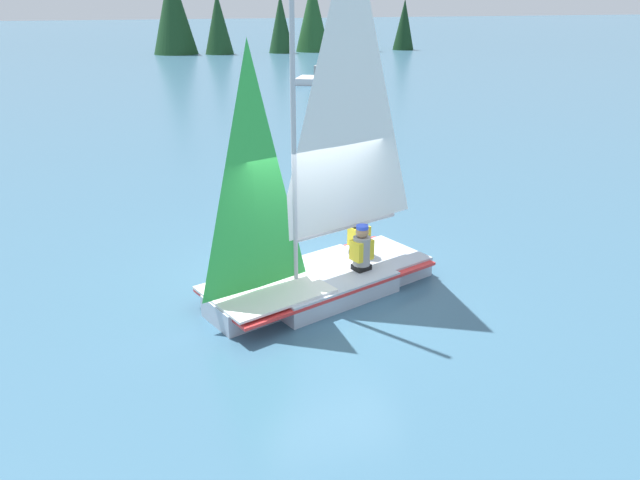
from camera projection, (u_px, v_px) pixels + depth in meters
ground_plane at (320, 292)px, 10.72m from camera, size 260.00×260.00×0.00m
sailboat_main at (321, 242)px, 10.40m from camera, size 4.28×2.93×6.07m
sailor_helm at (362, 255)px, 10.62m from camera, size 0.41×0.39×1.16m
sailor_crew at (359, 241)px, 11.23m from camera, size 0.41×0.39×1.16m
motorboat_distant at (333, 78)px, 35.38m from camera, size 4.72×3.73×1.07m
treeline_shore at (258, 15)px, 53.73m from camera, size 23.30×4.38×7.11m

